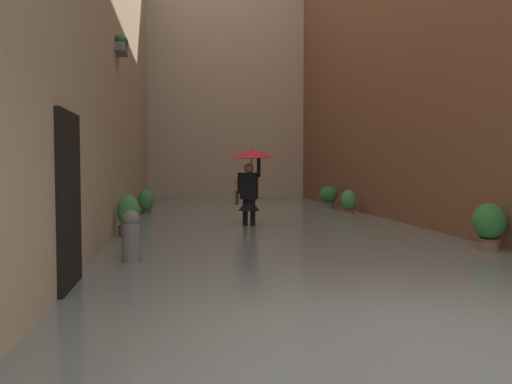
{
  "coord_description": "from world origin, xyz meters",
  "views": [
    {
      "loc": [
        2.04,
        4.08,
        1.6
      ],
      "look_at": [
        0.17,
        -8.61,
        0.94
      ],
      "focal_mm": 37.27,
      "sensor_mm": 36.0,
      "label": 1
    }
  ],
  "objects_px": {
    "person_wading": "(250,171)",
    "potted_plant_far_left": "(349,203)",
    "mooring_bollard": "(131,243)",
    "potted_plant_mid_right": "(146,203)",
    "potted_plant_mid_left": "(329,198)",
    "potted_plant_near_right": "(129,219)",
    "potted_plant_near_left": "(489,228)"
  },
  "relations": [
    {
      "from": "person_wading",
      "to": "potted_plant_mid_left",
      "type": "bearing_deg",
      "value": -125.47
    },
    {
      "from": "potted_plant_mid_left",
      "to": "potted_plant_near_left",
      "type": "distance_m",
      "value": 8.54
    },
    {
      "from": "potted_plant_near_right",
      "to": "potted_plant_mid_left",
      "type": "relative_size",
      "value": 1.12
    },
    {
      "from": "potted_plant_far_left",
      "to": "mooring_bollard",
      "type": "bearing_deg",
      "value": 51.18
    },
    {
      "from": "potted_plant_near_left",
      "to": "person_wading",
      "type": "bearing_deg",
      "value": -50.79
    },
    {
      "from": "person_wading",
      "to": "mooring_bollard",
      "type": "xyz_separation_m",
      "value": [
        2.32,
        4.28,
        -0.99
      ]
    },
    {
      "from": "person_wading",
      "to": "potted_plant_far_left",
      "type": "distance_m",
      "value": 4.24
    },
    {
      "from": "potted_plant_mid_left",
      "to": "potted_plant_far_left",
      "type": "bearing_deg",
      "value": 92.29
    },
    {
      "from": "potted_plant_mid_right",
      "to": "potted_plant_near_left",
      "type": "bearing_deg",
      "value": 128.36
    },
    {
      "from": "potted_plant_mid_right",
      "to": "potted_plant_mid_left",
      "type": "relative_size",
      "value": 1.0
    },
    {
      "from": "potted_plant_far_left",
      "to": "potted_plant_near_right",
      "type": "bearing_deg",
      "value": 35.02
    },
    {
      "from": "person_wading",
      "to": "potted_plant_near_left",
      "type": "height_order",
      "value": "person_wading"
    },
    {
      "from": "person_wading",
      "to": "potted_plant_far_left",
      "type": "xyz_separation_m",
      "value": [
        -3.21,
        -2.59,
        -0.96
      ]
    },
    {
      "from": "potted_plant_mid_right",
      "to": "potted_plant_near_left",
      "type": "xyz_separation_m",
      "value": [
        -5.91,
        7.47,
        0.06
      ]
    },
    {
      "from": "potted_plant_near_right",
      "to": "potted_plant_mid_left",
      "type": "height_order",
      "value": "potted_plant_near_right"
    },
    {
      "from": "potted_plant_mid_left",
      "to": "mooring_bollard",
      "type": "relative_size",
      "value": 0.96
    },
    {
      "from": "potted_plant_near_right",
      "to": "mooring_bollard",
      "type": "height_order",
      "value": "potted_plant_near_right"
    },
    {
      "from": "potted_plant_mid_right",
      "to": "potted_plant_far_left",
      "type": "relative_size",
      "value": 1.04
    },
    {
      "from": "person_wading",
      "to": "potted_plant_mid_right",
      "type": "relative_size",
      "value": 2.23
    },
    {
      "from": "potted_plant_far_left",
      "to": "potted_plant_near_left",
      "type": "bearing_deg",
      "value": 91.29
    },
    {
      "from": "potted_plant_near_right",
      "to": "mooring_bollard",
      "type": "distance_m",
      "value": 2.81
    },
    {
      "from": "potted_plant_near_right",
      "to": "mooring_bollard",
      "type": "bearing_deg",
      "value": 95.92
    },
    {
      "from": "potted_plant_near_right",
      "to": "potted_plant_near_left",
      "type": "distance_m",
      "value": 6.53
    },
    {
      "from": "person_wading",
      "to": "potted_plant_mid_right",
      "type": "distance_m",
      "value": 4.31
    },
    {
      "from": "potted_plant_mid_right",
      "to": "mooring_bollard",
      "type": "relative_size",
      "value": 0.97
    },
    {
      "from": "person_wading",
      "to": "potted_plant_mid_left",
      "type": "relative_size",
      "value": 2.24
    },
    {
      "from": "potted_plant_mid_left",
      "to": "potted_plant_far_left",
      "type": "distance_m",
      "value": 1.82
    },
    {
      "from": "potted_plant_mid_left",
      "to": "potted_plant_mid_right",
      "type": "bearing_deg",
      "value": 10.55
    },
    {
      "from": "potted_plant_mid_right",
      "to": "potted_plant_far_left",
      "type": "xyz_separation_m",
      "value": [
        -5.76,
        0.76,
        -0.02
      ]
    },
    {
      "from": "potted_plant_mid_left",
      "to": "potted_plant_near_left",
      "type": "xyz_separation_m",
      "value": [
        -0.22,
        8.53,
        0.03
      ]
    },
    {
      "from": "potted_plant_near_left",
      "to": "mooring_bollard",
      "type": "xyz_separation_m",
      "value": [
        5.68,
        0.16,
        -0.1
      ]
    },
    {
      "from": "potted_plant_mid_left",
      "to": "potted_plant_far_left",
      "type": "height_order",
      "value": "potted_plant_mid_left"
    }
  ]
}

